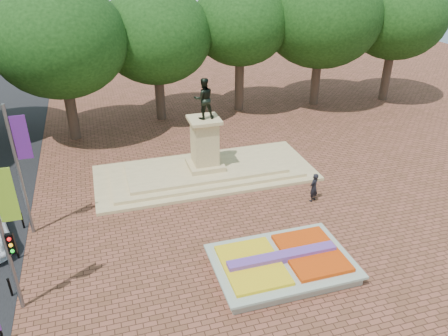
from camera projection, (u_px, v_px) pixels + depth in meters
name	position (u px, v px, depth m)	size (l,w,h in m)	color
ground	(247.00, 248.00, 21.60)	(90.00, 90.00, 0.00)	brown
flower_bed	(282.00, 263.00, 19.99)	(6.30, 4.30, 0.91)	gray
monument	(205.00, 162.00, 27.99)	(14.00, 6.00, 6.40)	tan
tree_row_back	(200.00, 39.00, 34.41)	(44.80, 8.80, 10.43)	#3A2A1F
banner_poles	(4.00, 234.00, 16.10)	(0.88, 11.17, 7.00)	slate
bollard_row	(6.00, 308.00, 17.32)	(0.12, 13.12, 0.98)	black
pedestrian	(314.00, 187.00, 25.14)	(0.64, 0.42, 1.77)	black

